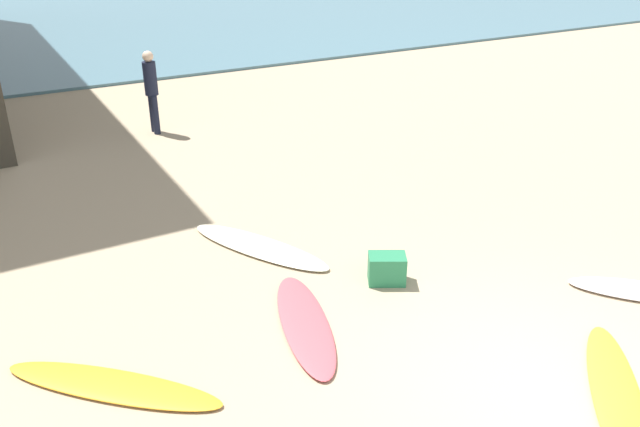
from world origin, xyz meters
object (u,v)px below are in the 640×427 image
object	(u,v)px
beachgoer_mid	(151,88)
beach_cooler	(387,269)
surfboard_6	(260,247)
surfboard_3	(112,385)
surfboard_1	(617,397)
surfboard_2	(305,323)

from	to	relation	value
beachgoer_mid	beach_cooler	distance (m)	7.68
surfboard_6	surfboard_3	bearing A→B (deg)	10.33
surfboard_1	surfboard_3	size ratio (longest dim) A/B	1.00
surfboard_1	surfboard_2	bearing A→B (deg)	-9.13
surfboard_6	beachgoer_mid	world-z (taller)	beachgoer_mid
surfboard_2	beachgoer_mid	size ratio (longest dim) A/B	1.24
surfboard_1	beach_cooler	size ratio (longest dim) A/B	5.10
surfboard_1	beachgoer_mid	size ratio (longest dim) A/B	1.43
surfboard_1	surfboard_2	world-z (taller)	surfboard_1
surfboard_1	beach_cooler	distance (m)	3.22
beach_cooler	surfboard_1	bearing A→B (deg)	-73.83
surfboard_2	surfboard_3	xyz separation A→B (m)	(-2.33, -0.07, -0.00)
surfboard_6	beach_cooler	bearing A→B (deg)	96.57
beach_cooler	surfboard_3	bearing A→B (deg)	-172.66
surfboard_2	beach_cooler	distance (m)	1.50
surfboard_6	beach_cooler	distance (m)	2.03
surfboard_1	beach_cooler	xyz separation A→B (m)	(-0.90, 3.09, 0.16)
surfboard_2	beachgoer_mid	distance (m)	8.02
surfboard_6	beachgoer_mid	bearing A→B (deg)	-119.19
surfboard_1	surfboard_3	xyz separation A→B (m)	(-4.67, 2.60, -0.01)
surfboard_2	beach_cooler	size ratio (longest dim) A/B	4.43
beachgoer_mid	beach_cooler	size ratio (longest dim) A/B	3.57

